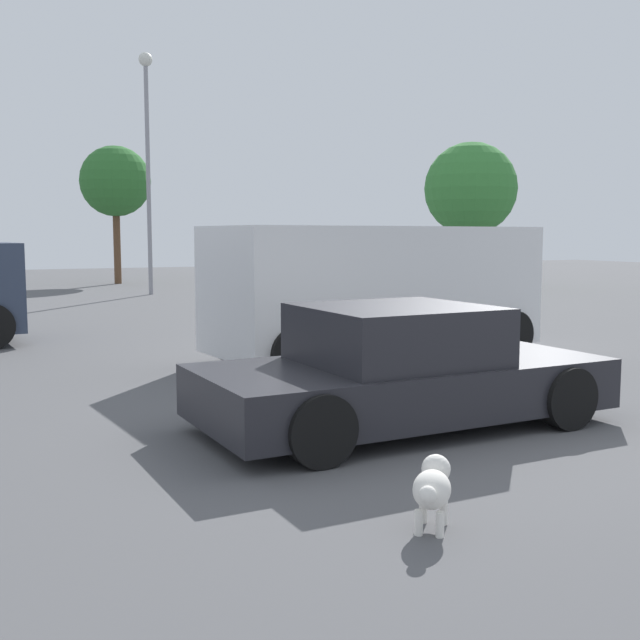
{
  "coord_description": "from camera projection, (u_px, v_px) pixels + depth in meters",
  "views": [
    {
      "loc": [
        -4.22,
        -6.48,
        1.96
      ],
      "look_at": [
        -0.13,
        2.21,
        0.9
      ],
      "focal_mm": 43.39,
      "sensor_mm": 36.0,
      "label": 1
    }
  ],
  "objects": [
    {
      "name": "light_post_near",
      "position": [
        147.0,
        136.0,
        24.95
      ],
      "size": [
        0.44,
        0.44,
        7.76
      ],
      "color": "gray",
      "rests_on": "ground_plane"
    },
    {
      "name": "tree_back_left",
      "position": [
        471.0,
        189.0,
        28.25
      ],
      "size": [
        3.38,
        3.38,
        5.33
      ],
      "color": "brown",
      "rests_on": "ground_plane"
    },
    {
      "name": "sedan_foreground",
      "position": [
        401.0,
        371.0,
        7.89
      ],
      "size": [
        4.29,
        2.09,
        1.25
      ],
      "rotation": [
        0.0,
        0.0,
        0.04
      ],
      "color": "#232328",
      "rests_on": "ground_plane"
    },
    {
      "name": "ground_plane",
      "position": [
        425.0,
        429.0,
        7.83
      ],
      "size": [
        80.0,
        80.0,
        0.0
      ],
      "primitive_type": "plane",
      "color": "#515154"
    },
    {
      "name": "van_white",
      "position": [
        375.0,
        288.0,
        12.03
      ],
      "size": [
        5.35,
        2.63,
        2.09
      ],
      "rotation": [
        0.0,
        0.0,
        3.25
      ],
      "color": "white",
      "rests_on": "ground_plane"
    },
    {
      "name": "dog",
      "position": [
        433.0,
        486.0,
        5.18
      ],
      "size": [
        0.47,
        0.51,
        0.45
      ],
      "rotation": [
        0.0,
        0.0,
        0.87
      ],
      "color": "white",
      "rests_on": "ground_plane"
    },
    {
      "name": "tree_back_center",
      "position": [
        115.0,
        182.0,
        30.67
      ],
      "size": [
        2.79,
        2.79,
        5.47
      ],
      "color": "brown",
      "rests_on": "ground_plane"
    }
  ]
}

